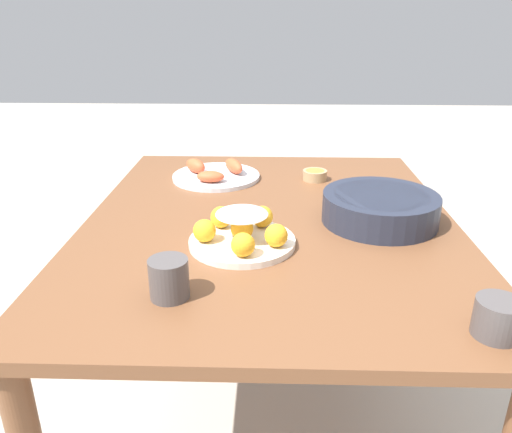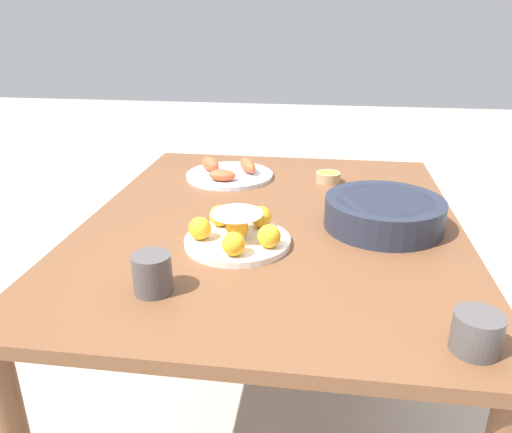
{
  "view_description": "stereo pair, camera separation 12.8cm",
  "coord_description": "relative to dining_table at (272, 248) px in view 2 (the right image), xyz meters",
  "views": [
    {
      "loc": [
        1.27,
        0.0,
        1.25
      ],
      "look_at": [
        0.09,
        -0.03,
        0.76
      ],
      "focal_mm": 35.0,
      "sensor_mm": 36.0,
      "label": 1
    },
    {
      "loc": [
        1.26,
        0.13,
        1.25
      ],
      "look_at": [
        0.09,
        -0.03,
        0.76
      ],
      "focal_mm": 35.0,
      "sensor_mm": 36.0,
      "label": 2
    }
  ],
  "objects": [
    {
      "name": "serving_bowl",
      "position": [
        0.02,
        0.29,
        0.13
      ],
      "size": [
        0.31,
        0.31,
        0.08
      ],
      "color": "#232838",
      "rests_on": "dining_table"
    },
    {
      "name": "seafood_platter",
      "position": [
        -0.34,
        -0.19,
        0.11
      ],
      "size": [
        0.3,
        0.3,
        0.06
      ],
      "color": "silver",
      "rests_on": "dining_table"
    },
    {
      "name": "cake_plate",
      "position": [
        0.17,
        -0.07,
        0.12
      ],
      "size": [
        0.26,
        0.26,
        0.09
      ],
      "color": "silver",
      "rests_on": "dining_table"
    },
    {
      "name": "cup_near",
      "position": [
        0.41,
        -0.2,
        0.13
      ],
      "size": [
        0.08,
        0.08,
        0.08
      ],
      "color": "#4C4747",
      "rests_on": "dining_table"
    },
    {
      "name": "dining_table",
      "position": [
        0.0,
        0.0,
        0.0
      ],
      "size": [
        1.25,
        1.01,
        0.72
      ],
      "color": "brown",
      "rests_on": "ground_plane"
    },
    {
      "name": "sauce_bowl",
      "position": [
        -0.34,
        0.15,
        0.11
      ],
      "size": [
        0.08,
        0.08,
        0.03
      ],
      "color": "tan",
      "rests_on": "dining_table"
    },
    {
      "name": "ground_plane",
      "position": [
        0.0,
        0.0,
        -0.63
      ],
      "size": [
        12.0,
        12.0,
        0.0
      ],
      "primitive_type": "plane",
      "color": "#B2A899"
    },
    {
      "name": "cup_far",
      "position": [
        0.52,
        0.4,
        0.12
      ],
      "size": [
        0.08,
        0.08,
        0.07
      ],
      "color": "#4C4747",
      "rests_on": "dining_table"
    }
  ]
}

